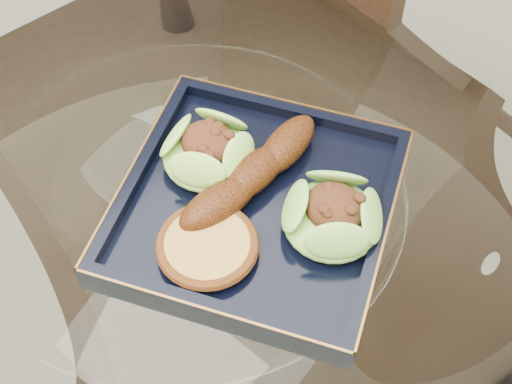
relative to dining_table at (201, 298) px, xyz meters
The scene contains 7 objects.
dining_table is the anchor object (origin of this frame).
dining_chair 0.39m from the dining_table, 121.71° to the left, with size 0.46×0.46×0.90m.
navy_plate 0.19m from the dining_table, 47.49° to the left, with size 0.27×0.27×0.02m, color black.
lettuce_wrap_left 0.21m from the dining_table, 113.85° to the left, with size 0.09×0.09×0.03m, color #59A530.
lettuce_wrap_right 0.25m from the dining_table, 30.73° to the left, with size 0.10×0.10×0.04m, color #5EA22F.
roasted_plantain 0.21m from the dining_table, 67.84° to the left, with size 0.19×0.04×0.03m, color #562509.
crumb_patty 0.20m from the dining_table, 28.32° to the right, with size 0.09×0.09×0.02m, color #BA8A3E.
Camera 1 is at (0.30, -0.28, 1.38)m, focal length 50.00 mm.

